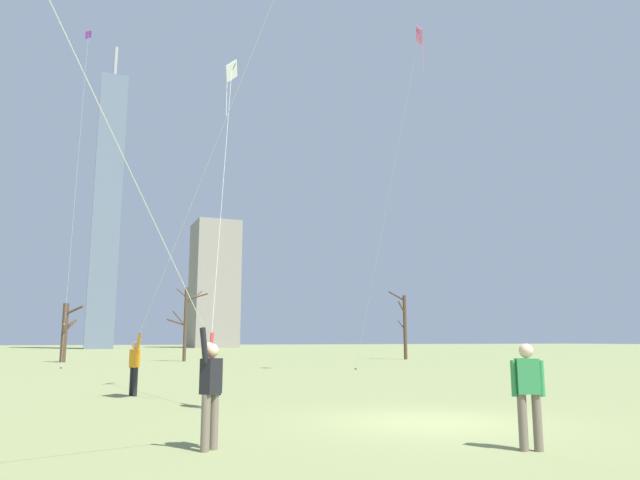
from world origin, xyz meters
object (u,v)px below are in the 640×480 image
Objects in this scene: bystander_far_off_by_trees at (528,390)px; distant_kite_drifting_left_purple at (86,67)px; distant_kite_high_overhead_pink at (414,66)px; bare_tree_rightmost at (185,321)px; kite_flyer_far_back_green at (190,224)px; kite_flyer_foreground_left_white at (212,326)px; bare_tree_right_of_center at (404,324)px; kite_flyer_midfield_left_yellow at (139,235)px; bare_tree_left_of_center at (66,330)px.

distant_kite_drifting_left_purple is at bearing 100.72° from bystander_far_off_by_trees.
bare_tree_rightmost is (-7.76, 22.71, -12.84)m from distant_kite_high_overhead_pink.
kite_flyer_foreground_left_white is at bearing -68.57° from kite_flyer_far_back_green.
bare_tree_right_of_center is at bearing 52.44° from kite_flyer_foreground_left_white.
kite_flyer_midfield_left_yellow is at bearing -100.15° from bare_tree_rightmost.
kite_flyer_foreground_left_white is (0.48, -1.21, -2.90)m from kite_flyer_far_back_green.
distant_kite_high_overhead_pink is at bearing 38.43° from kite_flyer_foreground_left_white.
distant_kite_high_overhead_pink is (15.00, 17.74, 13.02)m from kite_flyer_midfield_left_yellow.
kite_flyer_foreground_left_white reaches higher than bare_tree_rightmost.
distant_kite_high_overhead_pink is (9.11, 17.88, 15.10)m from bystander_far_off_by_trees.
kite_flyer_far_back_green is 31.80m from bare_tree_rightmost.
kite_flyer_far_back_green is at bearing 76.83° from kite_flyer_midfield_left_yellow.
bystander_far_off_by_trees is 0.27× the size of bare_tree_right_of_center.
bare_tree_left_of_center is at bearing 172.25° from bare_tree_right_of_center.
bare_tree_right_of_center is at bearing -7.01° from bare_tree_rightmost.
distant_kite_high_overhead_pink is (12.40, 9.84, 13.97)m from kite_flyer_foreground_left_white.
bystander_far_off_by_trees is at bearing -117.00° from distant_kite_high_overhead_pink.
kite_flyer_far_back_green is 3.13× the size of bare_tree_right_of_center.
kite_flyer_far_back_green is 10.78m from bystander_far_off_by_trees.
bystander_far_off_by_trees is (3.76, -9.26, -4.04)m from kite_flyer_far_back_green.
distant_kite_high_overhead_pink is at bearing 33.82° from kite_flyer_far_back_green.
bare_tree_right_of_center is (18.63, -2.29, -0.07)m from bare_tree_rightmost.
bare_tree_rightmost is at bearing 80.73° from kite_flyer_far_back_green.
kite_flyer_foreground_left_white reaches higher than bare_tree_right_of_center.
bare_tree_rightmost is (8.60, 2.29, -19.02)m from distant_kite_drifting_left_purple.
bare_tree_rightmost is 1.32× the size of bare_tree_left_of_center.
kite_flyer_foreground_left_white is 36.56m from distant_kite_drifting_left_purple.
bare_tree_left_of_center is (-4.14, 33.99, 0.35)m from kite_flyer_foreground_left_white.
kite_flyer_foreground_left_white is at bearing 71.73° from kite_flyer_midfield_left_yellow.
kite_flyer_far_back_green reaches higher than distant_kite_high_overhead_pink.
kite_flyer_far_back_green is 33.95m from distant_kite_drifting_left_purple.
distant_kite_high_overhead_pink is 4.06× the size of bare_tree_left_of_center.
distant_kite_high_overhead_pink is at bearing -51.29° from distant_kite_drifting_left_purple.
kite_flyer_midfield_left_yellow is 0.43× the size of distant_kite_drifting_left_purple.
bare_tree_right_of_center is at bearing -7.75° from bare_tree_left_of_center.
bare_tree_left_of_center is 27.67m from bare_tree_right_of_center.
kite_flyer_midfield_left_yellow is 9.57m from kite_flyer_far_back_green.
kite_flyer_midfield_left_yellow is 1.91× the size of bare_tree_rightmost.
bare_tree_right_of_center reaches higher than bare_tree_left_of_center.
kite_flyer_far_back_green reaches higher than kite_flyer_midfield_left_yellow.
kite_flyer_midfield_left_yellow is at bearing -130.22° from distant_kite_high_overhead_pink.
bare_tree_rightmost is 18.77m from bare_tree_right_of_center.
kite_flyer_midfield_left_yellow is 46.11m from bare_tree_right_of_center.
kite_flyer_foreground_left_white is 2.52× the size of bare_tree_left_of_center.
distant_kite_high_overhead_pink reaches higher than kite_flyer_foreground_left_white.
kite_flyer_foreground_left_white is 21.11m from distant_kite_high_overhead_pink.
kite_flyer_foreground_left_white is 1.91× the size of bare_tree_rightmost.
distant_kite_drifting_left_purple is at bearing -165.08° from bare_tree_rightmost.
kite_flyer_far_back_green is (2.13, 9.12, 1.96)m from kite_flyer_midfield_left_yellow.
bare_tree_right_of_center is at bearing 50.74° from kite_flyer_far_back_green.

